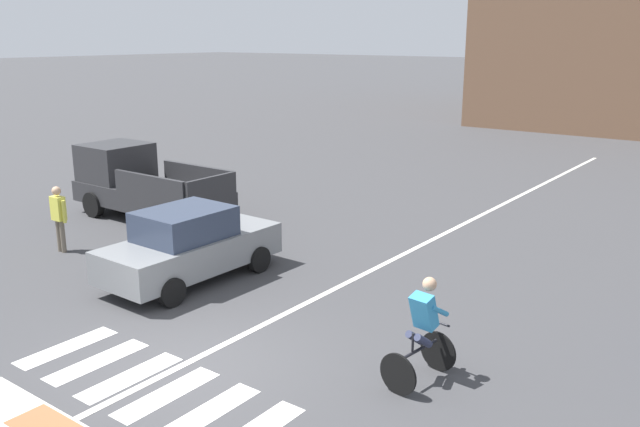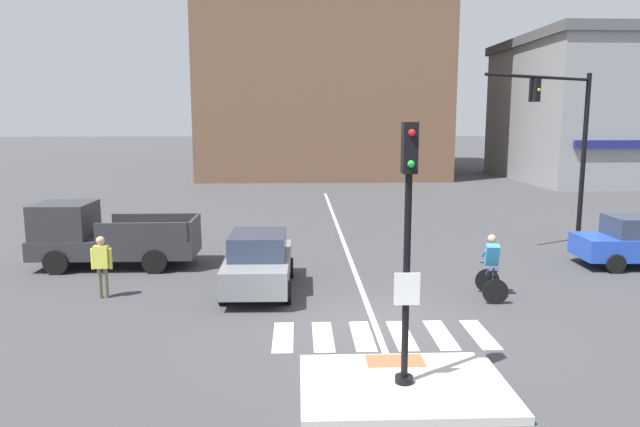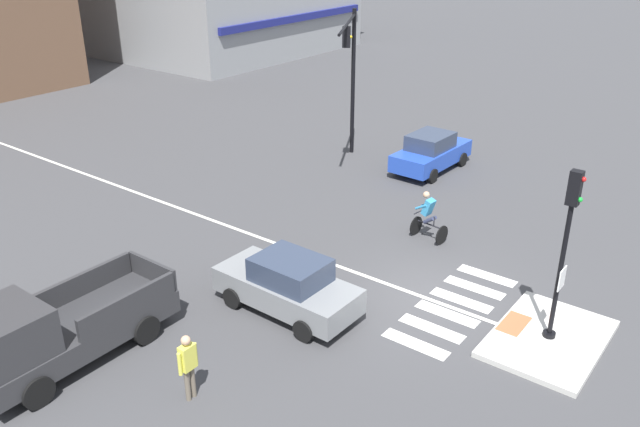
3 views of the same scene
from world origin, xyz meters
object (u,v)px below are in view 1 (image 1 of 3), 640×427
Objects in this scene: cyclist at (423,329)px; car_grey_westbound_near at (190,245)px; pedestrian_at_curb_left at (59,214)px; pickup_truck_charcoal_cross_left at (141,184)px.

car_grey_westbound_near is at bearing 171.76° from cyclist.
car_grey_westbound_near is 2.47× the size of pedestrian_at_curb_left.
cyclist is (6.21, -0.90, 0.06)m from car_grey_westbound_near.
pedestrian_at_curb_left is at bearing -172.26° from car_grey_westbound_near.
cyclist is (11.42, -3.75, -0.11)m from pickup_truck_charcoal_cross_left.
car_grey_westbound_near is 2.45× the size of cyclist.
pickup_truck_charcoal_cross_left is at bearing 151.32° from car_grey_westbound_near.
pickup_truck_charcoal_cross_left is at bearing 161.83° from cyclist.
car_grey_westbound_near is 4.13m from pedestrian_at_curb_left.
pickup_truck_charcoal_cross_left is 3.58m from pedestrian_at_curb_left.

